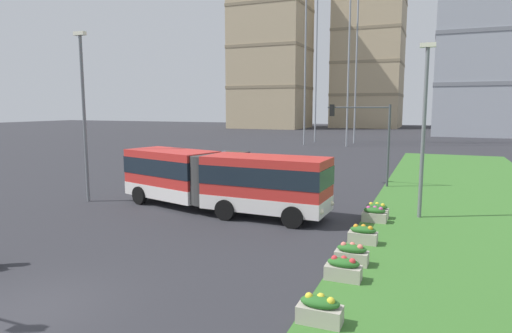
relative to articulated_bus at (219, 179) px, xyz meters
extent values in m
plane|color=#2D2D33|center=(0.54, -11.83, -1.65)|extent=(260.00, 260.00, 0.00)
cube|color=#3D752D|center=(12.22, -1.83, -1.61)|extent=(10.00, 70.00, 0.08)
cube|color=red|center=(2.79, -0.41, 0.07)|extent=(6.08, 2.71, 2.55)
cube|color=silver|center=(2.79, -0.41, -0.85)|extent=(6.10, 2.73, 0.70)
cube|color=#19232D|center=(2.79, -0.41, 0.50)|extent=(6.13, 2.75, 0.90)
cube|color=red|center=(-3.19, 0.55, 0.07)|extent=(5.68, 3.82, 2.55)
cube|color=silver|center=(-3.19, 0.55, -0.85)|extent=(5.71, 3.85, 0.70)
cube|color=#19232D|center=(-3.19, 0.55, 0.50)|extent=(5.73, 3.87, 0.90)
cylinder|color=#383838|center=(-0.20, -0.30, 0.07)|extent=(2.40, 2.40, 2.45)
cylinder|color=black|center=(4.64, 0.78, -1.15)|extent=(1.01, 0.31, 1.00)
cylinder|color=black|center=(4.55, -1.72, -1.15)|extent=(1.01, 0.31, 1.00)
cylinder|color=black|center=(1.24, 0.90, -1.15)|extent=(1.01, 0.31, 1.00)
cylinder|color=black|center=(1.15, -1.60, -1.15)|extent=(1.01, 0.31, 1.00)
cylinder|color=black|center=(-4.10, 2.10, -1.15)|extent=(1.04, 0.54, 1.00)
cylinder|color=black|center=(-4.78, -0.30, -1.15)|extent=(1.04, 0.54, 1.00)
sphere|color=#F9EFC6|center=(5.84, 0.39, -0.85)|extent=(0.24, 0.24, 0.24)
sphere|color=#F9EFC6|center=(5.78, -1.41, -0.85)|extent=(0.24, 0.24, 0.24)
cube|color=slate|center=(-5.46, 13.62, -1.07)|extent=(4.61, 2.39, 0.80)
cube|color=black|center=(-5.61, 13.64, -0.37)|extent=(2.58, 1.99, 0.60)
cylinder|color=black|center=(-3.85, 14.30, -1.33)|extent=(0.66, 0.31, 0.64)
cylinder|color=black|center=(-4.10, 12.52, -1.33)|extent=(0.66, 0.31, 0.64)
cylinder|color=black|center=(-6.83, 14.71, -1.33)|extent=(0.66, 0.31, 0.64)
cylinder|color=black|center=(-7.07, 12.93, -1.33)|extent=(0.66, 0.31, 0.64)
cube|color=#B7AD9E|center=(7.82, -9.83, -1.35)|extent=(1.10, 0.56, 0.44)
ellipsoid|color=#2D6B28|center=(7.82, -9.83, -1.03)|extent=(0.99, 0.50, 0.28)
sphere|color=yellow|center=(7.54, -9.83, -0.93)|extent=(0.20, 0.20, 0.20)
sphere|color=yellow|center=(7.82, -9.75, -0.93)|extent=(0.20, 0.20, 0.20)
sphere|color=yellow|center=(8.10, -9.89, -0.93)|extent=(0.20, 0.20, 0.20)
cube|color=#B7AD9E|center=(7.82, -6.88, -1.35)|extent=(1.10, 0.56, 0.44)
ellipsoid|color=#2D6B28|center=(7.82, -6.88, -1.03)|extent=(0.99, 0.50, 0.28)
sphere|color=red|center=(7.54, -6.88, -0.93)|extent=(0.20, 0.20, 0.20)
sphere|color=red|center=(7.82, -6.80, -0.93)|extent=(0.20, 0.20, 0.20)
sphere|color=red|center=(8.10, -6.94, -0.93)|extent=(0.20, 0.20, 0.20)
cube|color=#B7AD9E|center=(7.82, -5.42, -1.35)|extent=(1.10, 0.56, 0.44)
ellipsoid|color=#2D6B28|center=(7.82, -5.42, -1.03)|extent=(0.99, 0.50, 0.28)
sphere|color=#EF7566|center=(7.54, -5.42, -0.93)|extent=(0.20, 0.20, 0.20)
sphere|color=#EF7566|center=(7.82, -5.34, -0.93)|extent=(0.20, 0.20, 0.20)
sphere|color=#EF7566|center=(8.10, -5.48, -0.93)|extent=(0.20, 0.20, 0.20)
cube|color=#B7AD9E|center=(7.82, -2.96, -1.35)|extent=(1.10, 0.56, 0.44)
ellipsoid|color=#2D6B28|center=(7.82, -2.96, -1.03)|extent=(0.99, 0.50, 0.28)
sphere|color=orange|center=(7.54, -2.96, -0.93)|extent=(0.20, 0.20, 0.20)
sphere|color=orange|center=(7.82, -2.88, -0.93)|extent=(0.20, 0.20, 0.20)
sphere|color=orange|center=(8.10, -3.02, -0.93)|extent=(0.20, 0.20, 0.20)
cube|color=#B7AD9E|center=(7.82, 0.50, -1.35)|extent=(1.10, 0.56, 0.44)
ellipsoid|color=#2D6B28|center=(7.82, 0.50, -1.03)|extent=(0.99, 0.50, 0.28)
sphere|color=#D14C99|center=(7.54, 0.50, -0.93)|extent=(0.20, 0.20, 0.20)
sphere|color=#D14C99|center=(7.82, 0.58, -0.93)|extent=(0.20, 0.20, 0.20)
sphere|color=#D14C99|center=(8.10, 0.44, -0.93)|extent=(0.20, 0.20, 0.20)
cube|color=#B7AD9E|center=(7.82, 1.33, -1.35)|extent=(1.10, 0.56, 0.44)
ellipsoid|color=#2D6B28|center=(7.82, 1.33, -1.03)|extent=(0.99, 0.50, 0.28)
sphere|color=yellow|center=(7.54, 1.33, -0.93)|extent=(0.20, 0.20, 0.20)
sphere|color=yellow|center=(7.82, 1.41, -0.93)|extent=(0.20, 0.20, 0.20)
sphere|color=yellow|center=(8.10, 1.27, -0.93)|extent=(0.20, 0.20, 0.20)
cylinder|color=#474C51|center=(7.42, 10.17, 1.11)|extent=(0.16, 0.16, 5.54)
cylinder|color=#474C51|center=(5.36, 10.17, 3.68)|extent=(4.14, 0.10, 0.10)
cube|color=black|center=(3.59, 10.17, 3.48)|extent=(0.28, 0.28, 0.80)
sphere|color=red|center=(3.59, 10.17, 3.73)|extent=(0.16, 0.16, 0.16)
sphere|color=yellow|center=(3.59, 10.17, 3.47)|extent=(0.16, 0.16, 0.16)
sphere|color=green|center=(3.59, 10.17, 3.21)|extent=(0.16, 0.16, 0.16)
cylinder|color=slate|center=(-7.96, -0.80, 2.96)|extent=(0.18, 0.18, 9.23)
cube|color=white|center=(-7.96, -0.80, 7.68)|extent=(0.70, 0.28, 0.20)
cylinder|color=slate|center=(9.72, 2.21, 2.39)|extent=(0.18, 0.18, 8.08)
cube|color=white|center=(9.72, 2.21, 6.53)|extent=(0.70, 0.28, 0.20)
cube|color=tan|center=(-29.46, 86.92, 18.06)|extent=(18.05, 15.96, 39.43)
cube|color=#85765B|center=(-29.46, 86.92, 8.55)|extent=(18.25, 16.16, 0.70)
cube|color=#85765B|center=(-29.46, 86.92, 18.41)|extent=(18.25, 16.16, 0.70)
cube|color=#85765B|center=(-29.46, 86.92, 28.27)|extent=(18.25, 16.16, 0.70)
cube|color=tan|center=(-6.88, 100.47, 18.55)|extent=(16.98, 17.86, 40.41)
cube|color=#85765B|center=(-6.88, 100.47, 6.78)|extent=(17.18, 18.06, 0.70)
cube|color=#85765B|center=(-6.88, 100.47, 14.86)|extent=(17.18, 18.06, 0.70)
cube|color=#85765B|center=(-6.88, 100.47, 22.94)|extent=(17.18, 18.06, 0.70)
cube|color=#85765B|center=(-6.88, 100.47, 31.02)|extent=(17.18, 18.06, 0.70)
cube|color=gray|center=(17.07, 75.14, 7.73)|extent=(15.25, 19.25, 0.70)
cube|color=gray|center=(17.07, 75.14, 16.75)|extent=(15.25, 19.25, 0.70)
cylinder|color=gray|center=(-0.90, 45.90, 17.05)|extent=(0.24, 0.24, 37.40)
cylinder|color=gray|center=(-6.90, 45.90, 17.05)|extent=(0.24, 0.24, 37.40)
cylinder|color=gray|center=(-0.90, 39.90, 17.05)|extent=(0.24, 0.24, 37.40)
cylinder|color=gray|center=(-6.90, 39.90, 17.05)|extent=(0.24, 0.24, 37.40)
camera|label=1|loc=(10.21, -19.78, 3.71)|focal=30.57mm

